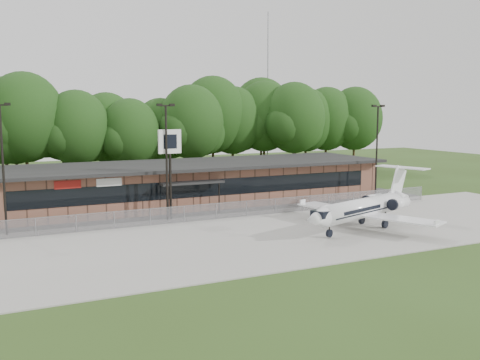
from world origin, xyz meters
TOP-DOWN VIEW (x-y plane):
  - ground at (0.00, 0.00)m, footprint 160.00×160.00m
  - apron at (0.00, 8.00)m, footprint 64.00×18.00m
  - parking_lot at (0.00, 19.50)m, footprint 50.00×9.00m
  - terminal at (-0.00, 23.94)m, footprint 41.00×11.65m
  - fence at (0.00, 15.00)m, footprint 46.00×0.04m
  - treeline at (0.00, 42.00)m, footprint 72.00×12.00m
  - radio_mast at (22.00, 48.00)m, footprint 0.20×0.20m
  - light_pole_left at (-18.00, 16.50)m, footprint 1.55×0.30m
  - light_pole_mid at (-5.00, 16.50)m, footprint 1.55×0.30m
  - light_pole_right at (18.00, 16.50)m, footprint 1.55×0.30m
  - business_jet at (8.48, 6.34)m, footprint 14.25×12.76m
  - pole_sign at (-4.60, 16.80)m, footprint 2.11×0.44m

SIDE VIEW (x-z plane):
  - ground at x=0.00m, z-range 0.00..0.00m
  - parking_lot at x=0.00m, z-range 0.00..0.06m
  - apron at x=0.00m, z-range 0.00..0.08m
  - fence at x=0.00m, z-range 0.02..1.54m
  - business_jet at x=8.48m, z-range -0.69..4.16m
  - terminal at x=0.00m, z-range 0.03..4.33m
  - light_pole_left at x=-18.00m, z-range 0.86..11.09m
  - light_pole_mid at x=-5.00m, z-range 0.86..11.09m
  - light_pole_right at x=18.00m, z-range 0.86..11.09m
  - pole_sign at x=-4.60m, z-range 2.12..10.13m
  - treeline at x=0.00m, z-range 0.00..15.00m
  - radio_mast at x=22.00m, z-range 0.00..25.00m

